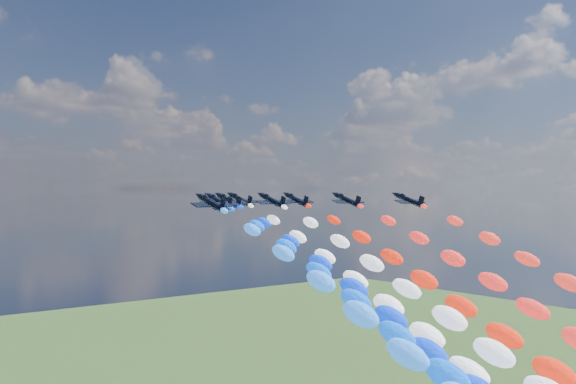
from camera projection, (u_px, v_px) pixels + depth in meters
jet_0 at (211, 203)px, 134.74m from camera, size 9.01×12.16×5.91m
jet_1 at (219, 201)px, 147.46m from camera, size 9.02×12.17×5.91m
jet_2 at (229, 200)px, 161.68m from camera, size 9.20×12.30×5.91m
jet_3 at (272, 200)px, 161.11m from camera, size 8.96×12.12×5.91m
jet_4 at (240, 200)px, 174.28m from camera, size 9.18×12.28×5.91m
trail_4 at (447, 371)px, 122.38m from camera, size 5.96×128.86×63.10m
jet_5 at (296, 200)px, 173.67m from camera, size 9.28×12.35×5.91m
trail_5 at (528, 372)px, 121.77m from camera, size 5.96×128.86×63.10m
jet_6 at (347, 200)px, 170.49m from camera, size 9.04×12.18×5.91m
jet_7 at (409, 200)px, 168.96m from camera, size 8.92×12.09×5.91m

